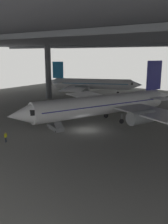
{
  "coord_description": "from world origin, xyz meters",
  "views": [
    {
      "loc": [
        23.49,
        -33.13,
        12.71
      ],
      "look_at": [
        -1.74,
        1.87,
        2.55
      ],
      "focal_mm": 39.6,
      "sensor_mm": 36.0,
      "label": 1
    }
  ],
  "objects_px": {
    "airplane_main": "(105,104)",
    "crew_worker_by_stairs": "(56,120)",
    "crew_worker_near_nose": "(6,137)",
    "boarding_stairs": "(56,125)",
    "airplane_distant": "(91,84)"
  },
  "relations": [
    {
      "from": "airplane_main",
      "to": "crew_worker_by_stairs",
      "type": "bearing_deg",
      "value": -133.39
    },
    {
      "from": "airplane_main",
      "to": "crew_worker_near_nose",
      "type": "relative_size",
      "value": 22.24
    },
    {
      "from": "boarding_stairs",
      "to": "airplane_main",
      "type": "bearing_deg",
      "value": 63.62
    },
    {
      "from": "boarding_stairs",
      "to": "airplane_distant",
      "type": "xyz_separation_m",
      "value": [
        -17.27,
        36.23,
        2.5
      ]
    },
    {
      "from": "crew_worker_by_stairs",
      "to": "airplane_distant",
      "type": "distance_m",
      "value": 37.33
    },
    {
      "from": "boarding_stairs",
      "to": "crew_worker_near_nose",
      "type": "relative_size",
      "value": 2.98
    },
    {
      "from": "crew_worker_by_stairs",
      "to": "airplane_distant",
      "type": "height_order",
      "value": "airplane_distant"
    },
    {
      "from": "crew_worker_near_nose",
      "to": "boarding_stairs",
      "type": "bearing_deg",
      "value": 79.79
    },
    {
      "from": "boarding_stairs",
      "to": "airplane_distant",
      "type": "relative_size",
      "value": 0.15
    },
    {
      "from": "boarding_stairs",
      "to": "crew_worker_near_nose",
      "type": "distance_m",
      "value": 9.21
    },
    {
      "from": "airplane_distant",
      "to": "boarding_stairs",
      "type": "bearing_deg",
      "value": -64.52
    },
    {
      "from": "airplane_main",
      "to": "airplane_distant",
      "type": "xyz_separation_m",
      "value": [
        -21.75,
        27.2,
        -0.2
      ]
    },
    {
      "from": "boarding_stairs",
      "to": "crew_worker_by_stairs",
      "type": "distance_m",
      "value": 2.98
    },
    {
      "from": "airplane_main",
      "to": "crew_worker_by_stairs",
      "type": "xyz_separation_m",
      "value": [
        -6.37,
        -6.74,
        -2.5
      ]
    },
    {
      "from": "crew_worker_near_nose",
      "to": "airplane_distant",
      "type": "relative_size",
      "value": 0.05
    }
  ]
}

